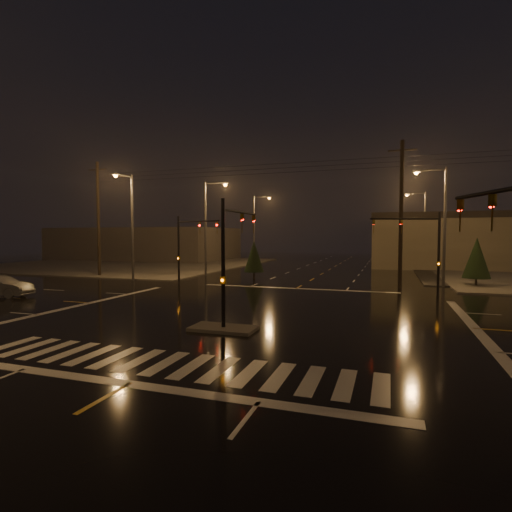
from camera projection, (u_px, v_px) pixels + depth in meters
The scene contains 19 objects.
ground at pixel (252, 314), 22.05m from camera, with size 140.00×140.00×0.00m, color black.
sidewalk_nw at pixel (129, 264), 59.98m from camera, with size 36.00×36.00×0.12m, color #4A4742.
median_island at pixel (223, 328), 18.26m from camera, with size 3.00×1.60×0.15m, color #4A4742.
crosswalk at pixel (165, 363), 13.53m from camera, with size 15.00×2.60×0.01m, color beige.
stop_bar_near at pixel (129, 384), 11.64m from camera, with size 16.00×0.50×0.01m, color beige.
stop_bar_far at pixel (296, 288), 32.46m from camera, with size 16.00×0.50×0.01m, color beige.
commercial_block at pixel (146, 244), 72.79m from camera, with size 30.00×18.00×5.60m, color #453F3D.
signal_mast_median at pixel (231, 248), 18.95m from camera, with size 0.25×4.59×6.00m.
signal_mast_ne at pixel (424, 243), 28.43m from camera, with size 4.84×1.86×6.00m.
signal_mast_nw at pixel (187, 242), 34.46m from camera, with size 4.84×1.86×6.00m.
streetlight_1 at pixel (208, 221), 42.34m from camera, with size 2.77×0.32×10.00m.
streetlight_2 at pixel (256, 225), 57.49m from camera, with size 2.77×0.32×10.00m.
streetlight_3 at pixel (441, 218), 33.34m from camera, with size 2.77×0.32×10.00m.
streetlight_4 at pixel (422, 224), 52.27m from camera, with size 2.77×0.32×10.00m.
streetlight_5 at pixel (130, 220), 37.42m from camera, with size 0.32×2.77×10.00m.
utility_pole_0 at pixel (98, 218), 41.97m from camera, with size 2.20×0.32×12.00m.
utility_pole_1 at pixel (401, 213), 32.44m from camera, with size 2.20×0.32×12.00m.
conifer_0 at pixel (477, 258), 33.74m from camera, with size 2.22×2.22×4.17m.
conifer_3 at pixel (254, 256), 39.50m from camera, with size 1.98×1.98×3.79m.
Camera 1 is at (7.16, -20.65, 4.35)m, focal length 28.00 mm.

